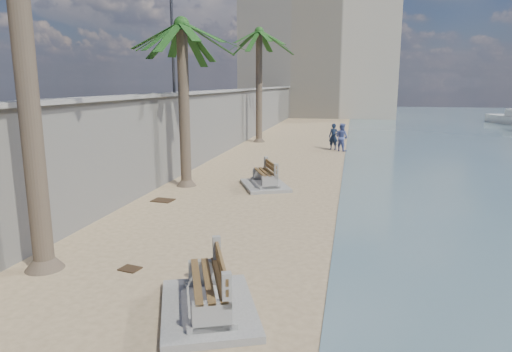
{
  "coord_description": "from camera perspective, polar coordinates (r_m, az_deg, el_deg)",
  "views": [
    {
      "loc": [
        2.36,
        -6.47,
        4.03
      ],
      "look_at": [
        -0.5,
        7.0,
        1.2
      ],
      "focal_mm": 32.0,
      "sensor_mm": 36.0,
      "label": 1
    }
  ],
  "objects": [
    {
      "name": "palm_mid",
      "position": [
        18.05,
        -9.29,
        17.97
      ],
      "size": [
        5.0,
        5.0,
        7.05
      ],
      "color": "brown",
      "rests_on": "ground_plane"
    },
    {
      "name": "end_building",
      "position": [
        58.71,
        7.96,
        14.39
      ],
      "size": [
        18.0,
        12.0,
        14.0
      ],
      "primitive_type": "cube",
      "color": "#B7AA93",
      "rests_on": "ground_plane"
    },
    {
      "name": "streetlight",
      "position": [
        20.09,
        -10.49,
        18.9
      ],
      "size": [
        0.28,
        0.28,
        5.12
      ],
      "color": "#2D2D33",
      "rests_on": "wall_cap"
    },
    {
      "name": "debris_c",
      "position": [
        16.19,
        -11.55,
        -2.99
      ],
      "size": [
        0.77,
        0.64,
        0.03
      ],
      "primitive_type": "cube",
      "rotation": [
        0.0,
        0.0,
        6.17
      ],
      "color": "#382616",
      "rests_on": "ground_plane"
    },
    {
      "name": "wall_cap",
      "position": [
        27.54,
        -4.02,
        10.58
      ],
      "size": [
        0.8,
        70.0,
        0.12
      ],
      "primitive_type": "cube",
      "color": "gray",
      "rests_on": "seawall"
    },
    {
      "name": "ground_plane",
      "position": [
        7.98,
        -7.33,
        -18.8
      ],
      "size": [
        140.0,
        140.0,
        0.0
      ],
      "primitive_type": "plane",
      "color": "tan"
    },
    {
      "name": "palm_back",
      "position": [
        31.56,
        0.39,
        17.42
      ],
      "size": [
        5.0,
        5.0,
        8.24
      ],
      "color": "brown",
      "rests_on": "ground_plane"
    },
    {
      "name": "bench_far",
      "position": [
        17.83,
        1.12,
        -0.05
      ],
      "size": [
        2.39,
        2.77,
        0.97
      ],
      "color": "gray",
      "rests_on": "ground_plane"
    },
    {
      "name": "person_a",
      "position": [
        28.34,
        9.67,
        5.12
      ],
      "size": [
        0.76,
        0.62,
        1.82
      ],
      "primitive_type": "imported",
      "rotation": [
        0.0,
        0.0,
        -0.3
      ],
      "color": "#142038",
      "rests_on": "ground_plane"
    },
    {
      "name": "debris_d",
      "position": [
        10.59,
        -15.47,
        -11.11
      ],
      "size": [
        0.49,
        0.42,
        0.03
      ],
      "primitive_type": "cube",
      "rotation": [
        0.0,
        0.0,
        6.07
      ],
      "color": "#382616",
      "rests_on": "ground_plane"
    },
    {
      "name": "seawall",
      "position": [
        27.63,
        -3.97,
        6.84
      ],
      "size": [
        0.45,
        70.0,
        3.5
      ],
      "primitive_type": "cube",
      "color": "gray",
      "rests_on": "ground_plane"
    },
    {
      "name": "person_b",
      "position": [
        27.74,
        10.67,
        4.96
      ],
      "size": [
        1.12,
        1.08,
        1.84
      ],
      "primitive_type": "imported",
      "rotation": [
        0.0,
        0.0,
        2.51
      ],
      "color": "#485595",
      "rests_on": "ground_plane"
    },
    {
      "name": "bench_near",
      "position": [
        8.37,
        -6.02,
        -13.87
      ],
      "size": [
        2.41,
        2.83,
        1.0
      ],
      "color": "gray",
      "rests_on": "ground_plane"
    }
  ]
}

